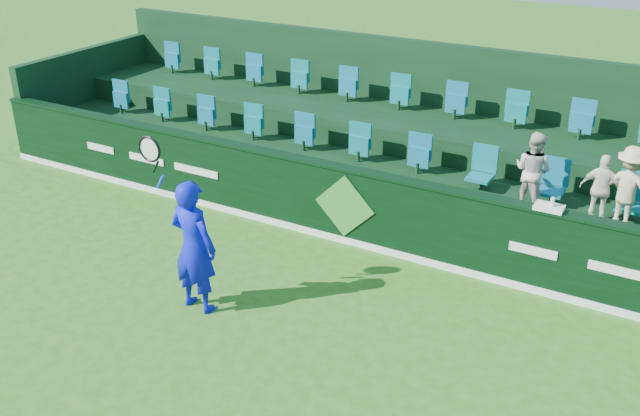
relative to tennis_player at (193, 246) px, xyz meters
The scene contains 13 objects.
ground 1.79m from the tennis_player, 50.72° to the right, with size 60.00×60.00×0.00m, color #2C6518.
sponsor_hoarding 3.02m from the tennis_player, 71.78° to the left, with size 16.00×0.25×1.35m.
stand_tier_front 4.11m from the tennis_player, 76.68° to the left, with size 16.00×2.00×0.80m, color black.
stand_tier_back 5.94m from the tennis_player, 80.91° to the left, with size 16.00×1.80×1.30m, color black.
stand_rear 6.37m from the tennis_player, 81.54° to the left, with size 16.00×4.10×2.60m.
seat_row_front 4.46m from the tennis_player, 77.86° to the left, with size 13.50×0.50×0.60m, color #106788.
seat_row_back 6.25m from the tennis_player, 81.35° to the left, with size 13.50×0.50×0.60m, color #106788.
tennis_player is the anchor object (origin of this frame).
spectator_left 5.40m from the tennis_player, 47.63° to the left, with size 0.62×0.48×1.28m, color beige.
spectator_middle 6.15m from the tennis_player, 40.37° to the left, with size 0.64×0.27×1.10m, color white.
spectator_right 6.44m from the tennis_player, 38.25° to the left, with size 0.84×0.48×1.30m, color #CBBC8F.
towel 5.05m from the tennis_player, 34.52° to the left, with size 0.41×0.27×0.06m, color white.
drinks_bottle 5.09m from the tennis_player, 34.29° to the left, with size 0.06×0.06×0.19m, color silver.
Camera 1 is at (4.87, -5.56, 5.72)m, focal length 40.00 mm.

